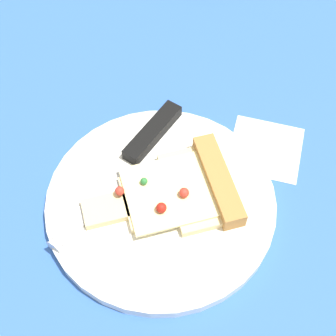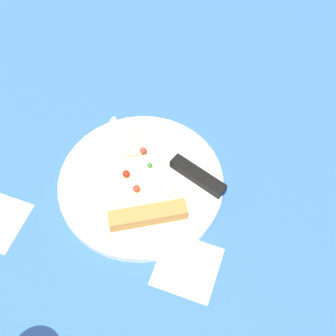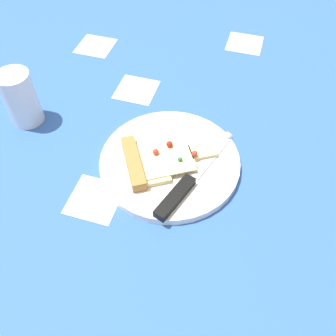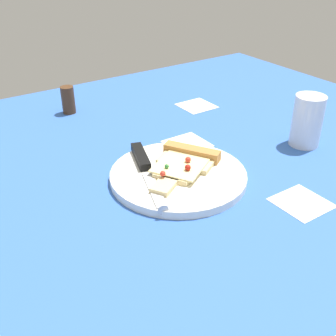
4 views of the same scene
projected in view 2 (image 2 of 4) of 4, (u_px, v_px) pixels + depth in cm
name	position (u px, v px, depth cm)	size (l,w,h in cm)	color
ground_plane	(92.00, 186.00, 73.08)	(146.78, 146.78, 3.00)	#3360B7
plate	(141.00, 183.00, 70.73)	(27.00, 27.00, 1.58)	white
pizza_slice	(143.00, 191.00, 68.02)	(18.93, 15.65, 2.50)	beige
knife	(176.00, 162.00, 71.30)	(9.72, 23.40, 2.45)	silver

